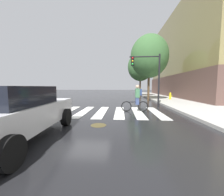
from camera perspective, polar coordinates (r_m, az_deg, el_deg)
The scene contains 9 objects.
ground_plane at distance 8.50m, azimuth -9.69°, elevation -5.84°, with size 120.00×120.00×0.00m, color black.
crosswalk_stripes at distance 8.45m, azimuth -8.27°, elevation -5.84°, with size 8.43×3.84×0.01m.
manhole_cover at distance 5.54m, azimuth -5.86°, elevation -11.60°, with size 0.64×0.64×0.01m, color #473D1E.
sedan_near at distance 4.82m, azimuth -36.53°, elevation -5.06°, with size 2.36×4.70×1.59m.
cyclist at distance 8.47m, azimuth 10.66°, elevation -0.14°, with size 1.71×0.37×1.69m.
traffic_light_near at distance 11.33m, azimuth 15.65°, elevation 11.24°, with size 2.47×0.28×4.20m.
fire_hydrant at distance 16.34m, azimuth 23.88°, elevation 0.82°, with size 0.33×0.22×0.78m.
street_tree_near at distance 15.54m, azimuth 15.80°, elevation 16.87°, with size 4.03×4.03×7.17m.
street_tree_mid at distance 21.70m, azimuth 12.20°, elevation 13.13°, with size 3.93×3.93×6.99m.
Camera 1 is at (1.99, -8.12, 1.57)m, focal length 21.13 mm.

